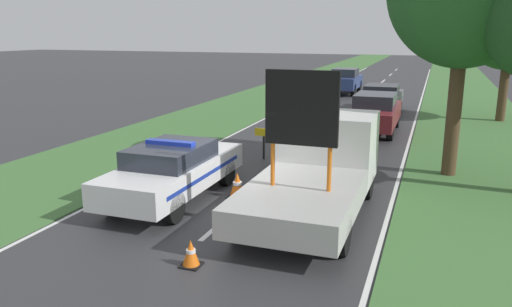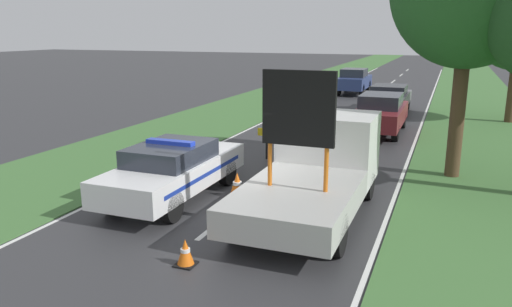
{
  "view_description": "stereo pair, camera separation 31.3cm",
  "coord_description": "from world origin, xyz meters",
  "px_view_note": "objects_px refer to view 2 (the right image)",
  "views": [
    {
      "loc": [
        4.21,
        -10.63,
        4.11
      ],
      "look_at": [
        0.07,
        0.83,
        1.1
      ],
      "focal_mm": 35.0,
      "sensor_mm": 36.0,
      "label": 1
    },
    {
      "loc": [
        4.5,
        -10.52,
        4.11
      ],
      "look_at": [
        0.07,
        0.83,
        1.1
      ],
      "focal_mm": 35.0,
      "sensor_mm": 36.0,
      "label": 2
    }
  ],
  "objects_px": {
    "traffic_cone_near_truck": "(297,146)",
    "queued_car_wagon_maroon": "(381,113)",
    "queued_car_suv_grey": "(389,98)",
    "traffic_cone_centre_front": "(185,252)",
    "traffic_cone_near_police": "(237,185)",
    "road_barrier": "(302,137)",
    "police_car": "(174,169)",
    "pedestrian_civilian": "(299,135)",
    "police_officer": "(283,136)",
    "queued_car_hatch_blue": "(354,81)",
    "work_truck": "(317,166)"
  },
  "relations": [
    {
      "from": "traffic_cone_near_truck",
      "to": "queued_car_wagon_maroon",
      "type": "bearing_deg",
      "value": 67.69
    },
    {
      "from": "traffic_cone_near_police",
      "to": "queued_car_hatch_blue",
      "type": "distance_m",
      "value": 22.42
    },
    {
      "from": "queued_car_wagon_maroon",
      "to": "traffic_cone_near_police",
      "type": "bearing_deg",
      "value": 77.03
    },
    {
      "from": "work_truck",
      "to": "road_barrier",
      "type": "xyz_separation_m",
      "value": [
        -1.51,
        3.99,
        -0.2
      ]
    },
    {
      "from": "pedestrian_civilian",
      "to": "queued_car_suv_grey",
      "type": "height_order",
      "value": "pedestrian_civilian"
    },
    {
      "from": "police_car",
      "to": "road_barrier",
      "type": "height_order",
      "value": "police_car"
    },
    {
      "from": "pedestrian_civilian",
      "to": "work_truck",
      "type": "bearing_deg",
      "value": -92.9
    },
    {
      "from": "police_car",
      "to": "work_truck",
      "type": "distance_m",
      "value": 3.57
    },
    {
      "from": "pedestrian_civilian",
      "to": "traffic_cone_near_truck",
      "type": "xyz_separation_m",
      "value": [
        -0.46,
        1.34,
        -0.68
      ]
    },
    {
      "from": "traffic_cone_centre_front",
      "to": "traffic_cone_near_truck",
      "type": "relative_size",
      "value": 0.71
    },
    {
      "from": "police_officer",
      "to": "traffic_cone_near_truck",
      "type": "distance_m",
      "value": 1.29
    },
    {
      "from": "police_car",
      "to": "traffic_cone_near_truck",
      "type": "xyz_separation_m",
      "value": [
        1.62,
        5.26,
        -0.4
      ]
    },
    {
      "from": "traffic_cone_near_truck",
      "to": "pedestrian_civilian",
      "type": "bearing_deg",
      "value": -70.92
    },
    {
      "from": "traffic_cone_near_police",
      "to": "traffic_cone_centre_front",
      "type": "height_order",
      "value": "traffic_cone_near_police"
    },
    {
      "from": "police_car",
      "to": "traffic_cone_near_truck",
      "type": "relative_size",
      "value": 6.87
    },
    {
      "from": "work_truck",
      "to": "traffic_cone_near_truck",
      "type": "bearing_deg",
      "value": -68.78
    },
    {
      "from": "police_officer",
      "to": "queued_car_hatch_blue",
      "type": "height_order",
      "value": "queued_car_hatch_blue"
    },
    {
      "from": "queued_car_suv_grey",
      "to": "traffic_cone_centre_front",
      "type": "bearing_deg",
      "value": 86.21
    },
    {
      "from": "queued_car_wagon_maroon",
      "to": "queued_car_suv_grey",
      "type": "height_order",
      "value": "queued_car_wagon_maroon"
    },
    {
      "from": "traffic_cone_near_police",
      "to": "traffic_cone_centre_front",
      "type": "xyz_separation_m",
      "value": [
        0.63,
        -3.81,
        -0.07
      ]
    },
    {
      "from": "work_truck",
      "to": "traffic_cone_near_police",
      "type": "distance_m",
      "value": 2.19
    },
    {
      "from": "pedestrian_civilian",
      "to": "traffic_cone_near_police",
      "type": "height_order",
      "value": "pedestrian_civilian"
    },
    {
      "from": "queued_car_hatch_blue",
      "to": "traffic_cone_centre_front",
      "type": "bearing_deg",
      "value": 94.07
    },
    {
      "from": "police_officer",
      "to": "traffic_cone_centre_front",
      "type": "distance_m",
      "value": 7.36
    },
    {
      "from": "police_officer",
      "to": "queued_car_wagon_maroon",
      "type": "distance_m",
      "value": 6.54
    },
    {
      "from": "police_car",
      "to": "traffic_cone_centre_front",
      "type": "bearing_deg",
      "value": -58.73
    },
    {
      "from": "queued_car_wagon_maroon",
      "to": "police_officer",
      "type": "bearing_deg",
      "value": 70.62
    },
    {
      "from": "road_barrier",
      "to": "pedestrian_civilian",
      "type": "height_order",
      "value": "pedestrian_civilian"
    },
    {
      "from": "queued_car_suv_grey",
      "to": "traffic_cone_near_truck",
      "type": "bearing_deg",
      "value": 80.76
    },
    {
      "from": "police_car",
      "to": "pedestrian_civilian",
      "type": "bearing_deg",
      "value": 60.19
    },
    {
      "from": "road_barrier",
      "to": "traffic_cone_near_police",
      "type": "distance_m",
      "value": 3.99
    },
    {
      "from": "road_barrier",
      "to": "queued_car_suv_grey",
      "type": "relative_size",
      "value": 0.68
    },
    {
      "from": "pedestrian_civilian",
      "to": "queued_car_hatch_blue",
      "type": "xyz_separation_m",
      "value": [
        -1.86,
        19.07,
        -0.16
      ]
    },
    {
      "from": "road_barrier",
      "to": "queued_car_hatch_blue",
      "type": "height_order",
      "value": "queued_car_hatch_blue"
    },
    {
      "from": "police_officer",
      "to": "pedestrian_civilian",
      "type": "xyz_separation_m",
      "value": [
        0.57,
        -0.19,
        0.11
      ]
    },
    {
      "from": "road_barrier",
      "to": "queued_car_wagon_maroon",
      "type": "relative_size",
      "value": 0.65
    },
    {
      "from": "work_truck",
      "to": "police_car",
      "type": "bearing_deg",
      "value": 8.04
    },
    {
      "from": "traffic_cone_centre_front",
      "to": "police_car",
      "type": "bearing_deg",
      "value": 123.15
    },
    {
      "from": "police_car",
      "to": "queued_car_suv_grey",
      "type": "height_order",
      "value": "police_car"
    },
    {
      "from": "road_barrier",
      "to": "traffic_cone_centre_front",
      "type": "distance_m",
      "value": 7.74
    },
    {
      "from": "traffic_cone_near_truck",
      "to": "queued_car_suv_grey",
      "type": "height_order",
      "value": "queued_car_suv_grey"
    },
    {
      "from": "pedestrian_civilian",
      "to": "queued_car_wagon_maroon",
      "type": "height_order",
      "value": "pedestrian_civilian"
    },
    {
      "from": "work_truck",
      "to": "traffic_cone_centre_front",
      "type": "bearing_deg",
      "value": 68.4
    },
    {
      "from": "work_truck",
      "to": "police_officer",
      "type": "height_order",
      "value": "work_truck"
    },
    {
      "from": "traffic_cone_centre_front",
      "to": "traffic_cone_near_police",
      "type": "bearing_deg",
      "value": 99.47
    },
    {
      "from": "traffic_cone_near_police",
      "to": "queued_car_wagon_maroon",
      "type": "xyz_separation_m",
      "value": [
        2.23,
        9.67,
        0.52
      ]
    },
    {
      "from": "queued_car_wagon_maroon",
      "to": "queued_car_hatch_blue",
      "type": "xyz_separation_m",
      "value": [
        -3.46,
        12.71,
        0.03
      ]
    },
    {
      "from": "queued_car_hatch_blue",
      "to": "traffic_cone_near_truck",
      "type": "bearing_deg",
      "value": 94.5
    },
    {
      "from": "police_officer",
      "to": "traffic_cone_near_truck",
      "type": "height_order",
      "value": "police_officer"
    },
    {
      "from": "work_truck",
      "to": "queued_car_suv_grey",
      "type": "bearing_deg",
      "value": -90.02
    }
  ]
}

